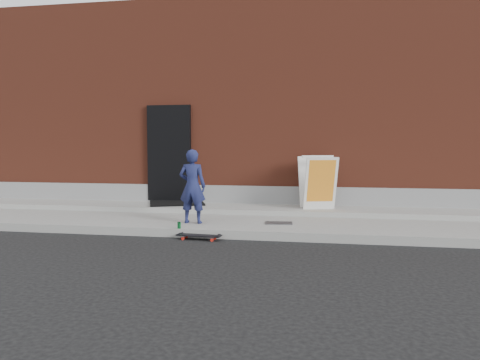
% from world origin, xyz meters
% --- Properties ---
extents(ground, '(80.00, 80.00, 0.00)m').
position_xyz_m(ground, '(0.00, 0.00, 0.00)').
color(ground, black).
rests_on(ground, ground).
extents(sidewalk, '(20.00, 3.00, 0.15)m').
position_xyz_m(sidewalk, '(0.00, 1.50, 0.07)').
color(sidewalk, gray).
rests_on(sidewalk, ground).
extents(apron, '(20.00, 1.20, 0.10)m').
position_xyz_m(apron, '(0.00, 2.40, 0.20)').
color(apron, gray).
rests_on(apron, sidewalk).
extents(building, '(20.00, 8.10, 5.00)m').
position_xyz_m(building, '(-0.00, 6.99, 2.50)').
color(building, maroon).
rests_on(building, ground).
extents(child, '(0.50, 0.33, 1.37)m').
position_xyz_m(child, '(-1.37, 0.64, 0.83)').
color(child, '#1A1F4A').
rests_on(child, sidewalk).
extents(skateboard, '(0.75, 0.25, 0.08)m').
position_xyz_m(skateboard, '(-1.04, -0.12, 0.07)').
color(skateboard, red).
rests_on(skateboard, ground).
extents(pizza_sign, '(0.88, 0.96, 1.12)m').
position_xyz_m(pizza_sign, '(0.89, 2.33, 0.81)').
color(pizza_sign, silver).
rests_on(pizza_sign, apron).
extents(soda_can, '(0.08, 0.08, 0.11)m').
position_xyz_m(soda_can, '(-1.44, 0.05, 0.21)').
color(soda_can, '#1A853C').
rests_on(soda_can, sidewalk).
extents(doormat, '(1.48, 1.35, 0.03)m').
position_xyz_m(doormat, '(-2.30, 2.56, 0.27)').
color(doormat, black).
rests_on(doormat, apron).
extents(utility_plate, '(0.53, 0.37, 0.01)m').
position_xyz_m(utility_plate, '(0.20, 0.88, 0.16)').
color(utility_plate, '#4C4D51').
rests_on(utility_plate, sidewalk).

